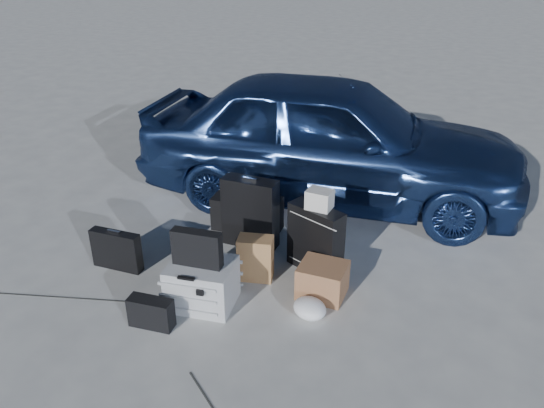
{
  "coord_description": "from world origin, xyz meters",
  "views": [
    {
      "loc": [
        1.95,
        -3.13,
        2.8
      ],
      "look_at": [
        0.19,
        0.85,
        0.63
      ],
      "focal_mm": 35.0,
      "sensor_mm": 36.0,
      "label": 1
    }
  ],
  "objects_px": {
    "briefcase": "(116,250)",
    "pelican_case": "(202,284)",
    "suitcase_right": "(315,239)",
    "cardboard_box": "(323,280)",
    "car": "(330,138)",
    "duffel_bag": "(247,213)",
    "suitcase_left": "(250,213)"
  },
  "relations": [
    {
      "from": "duffel_bag",
      "to": "car",
      "type": "bearing_deg",
      "value": 58.36
    },
    {
      "from": "suitcase_right",
      "to": "cardboard_box",
      "type": "height_order",
      "value": "suitcase_right"
    },
    {
      "from": "car",
      "to": "cardboard_box",
      "type": "height_order",
      "value": "car"
    },
    {
      "from": "car",
      "to": "suitcase_left",
      "type": "height_order",
      "value": "car"
    },
    {
      "from": "suitcase_right",
      "to": "suitcase_left",
      "type": "bearing_deg",
      "value": -172.14
    },
    {
      "from": "duffel_bag",
      "to": "cardboard_box",
      "type": "xyz_separation_m",
      "value": [
        1.13,
        -0.8,
        -0.03
      ]
    },
    {
      "from": "car",
      "to": "suitcase_left",
      "type": "relative_size",
      "value": 6.07
    },
    {
      "from": "pelican_case",
      "to": "car",
      "type": "bearing_deg",
      "value": 72.83
    },
    {
      "from": "briefcase",
      "to": "pelican_case",
      "type": "bearing_deg",
      "value": -12.24
    },
    {
      "from": "suitcase_right",
      "to": "pelican_case",
      "type": "bearing_deg",
      "value": -107.55
    },
    {
      "from": "car",
      "to": "pelican_case",
      "type": "distance_m",
      "value": 2.54
    },
    {
      "from": "briefcase",
      "to": "cardboard_box",
      "type": "distance_m",
      "value": 1.95
    },
    {
      "from": "briefcase",
      "to": "suitcase_left",
      "type": "height_order",
      "value": "suitcase_left"
    },
    {
      "from": "cardboard_box",
      "to": "car",
      "type": "bearing_deg",
      "value": 107.16
    },
    {
      "from": "suitcase_right",
      "to": "duffel_bag",
      "type": "relative_size",
      "value": 0.88
    },
    {
      "from": "pelican_case",
      "to": "duffel_bag",
      "type": "distance_m",
      "value": 1.36
    },
    {
      "from": "cardboard_box",
      "to": "duffel_bag",
      "type": "bearing_deg",
      "value": 144.47
    },
    {
      "from": "pelican_case",
      "to": "suitcase_right",
      "type": "height_order",
      "value": "suitcase_right"
    },
    {
      "from": "suitcase_left",
      "to": "car",
      "type": "bearing_deg",
      "value": 74.9
    },
    {
      "from": "car",
      "to": "cardboard_box",
      "type": "xyz_separation_m",
      "value": [
        0.6,
        -1.93,
        -0.6
      ]
    },
    {
      "from": "car",
      "to": "pelican_case",
      "type": "bearing_deg",
      "value": 164.94
    },
    {
      "from": "pelican_case",
      "to": "cardboard_box",
      "type": "relative_size",
      "value": 1.35
    },
    {
      "from": "briefcase",
      "to": "cardboard_box",
      "type": "bearing_deg",
      "value": 7.41
    },
    {
      "from": "briefcase",
      "to": "suitcase_right",
      "type": "distance_m",
      "value": 1.87
    },
    {
      "from": "car",
      "to": "briefcase",
      "type": "height_order",
      "value": "car"
    },
    {
      "from": "suitcase_left",
      "to": "pelican_case",
      "type": "bearing_deg",
      "value": -87.75
    },
    {
      "from": "pelican_case",
      "to": "briefcase",
      "type": "distance_m",
      "value": 1.03
    },
    {
      "from": "car",
      "to": "briefcase",
      "type": "distance_m",
      "value": 2.72
    },
    {
      "from": "pelican_case",
      "to": "suitcase_left",
      "type": "distance_m",
      "value": 1.07
    },
    {
      "from": "car",
      "to": "suitcase_right",
      "type": "bearing_deg",
      "value": -174.06
    },
    {
      "from": "pelican_case",
      "to": "suitcase_left",
      "type": "xyz_separation_m",
      "value": [
        -0.06,
        1.05,
        0.17
      ]
    },
    {
      "from": "pelican_case",
      "to": "cardboard_box",
      "type": "xyz_separation_m",
      "value": [
        0.89,
        0.53,
        -0.05
      ]
    }
  ]
}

